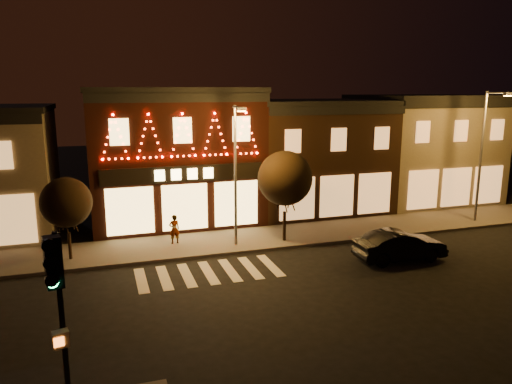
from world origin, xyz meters
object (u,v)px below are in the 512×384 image
traffic_signal_near (58,299)px  pedestrian (174,229)px  dark_sedan (400,246)px  streetlamp_mid (236,165)px

traffic_signal_near → pedestrian: 15.10m
traffic_signal_near → dark_sedan: size_ratio=1.12×
dark_sedan → pedestrian: pedestrian is taller
traffic_signal_near → dark_sedan: traffic_signal_near is taller
dark_sedan → pedestrian: size_ratio=2.86×
streetlamp_mid → dark_sedan: (7.06, -4.20, -3.68)m
streetlamp_mid → pedestrian: (-3.05, 1.38, -3.48)m
traffic_signal_near → streetlamp_mid: streetlamp_mid is taller
traffic_signal_near → pedestrian: traffic_signal_near is taller
traffic_signal_near → pedestrian: size_ratio=3.20×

